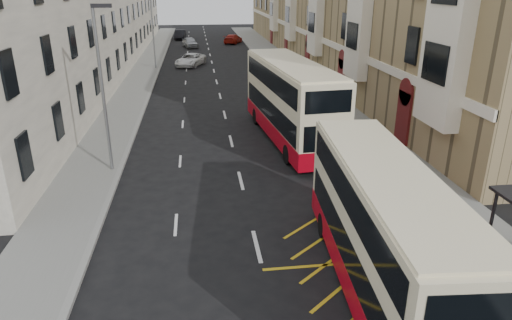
{
  "coord_description": "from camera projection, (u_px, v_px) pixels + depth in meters",
  "views": [
    {
      "loc": [
        -1.89,
        -10.29,
        9.01
      ],
      "look_at": [
        0.49,
        8.0,
        1.83
      ],
      "focal_mm": 32.0,
      "sensor_mm": 36.0,
      "label": 1
    }
  ],
  "objects": [
    {
      "name": "kerb_right",
      "position": [
        285.0,
        88.0,
        41.42
      ],
      "size": [
        0.25,
        120.0,
        0.15
      ],
      "primitive_type": "cube",
      "color": "gray",
      "rests_on": "ground"
    },
    {
      "name": "car_silver",
      "position": [
        190.0,
        42.0,
        67.64
      ],
      "size": [
        2.7,
        4.69,
        1.5
      ],
      "primitive_type": "imported",
      "rotation": [
        0.0,
        0.0,
        0.22
      ],
      "color": "#A7AAAE",
      "rests_on": "ground"
    },
    {
      "name": "kerb_left",
      "position": [
        150.0,
        92.0,
        39.98
      ],
      "size": [
        0.25,
        120.0,
        0.15
      ],
      "primitive_type": "cube",
      "color": "gray",
      "rests_on": "ground"
    },
    {
      "name": "street_lamp_near",
      "position": [
        103.0,
        81.0,
        21.65
      ],
      "size": [
        0.93,
        0.18,
        8.0
      ],
      "color": "gray",
      "rests_on": "pavement_left"
    },
    {
      "name": "double_decker_front",
      "position": [
        383.0,
        231.0,
        13.6
      ],
      "size": [
        3.12,
        10.45,
        4.11
      ],
      "rotation": [
        0.0,
        0.0,
        -0.07
      ],
      "color": "#F3E5B8",
      "rests_on": "ground"
    },
    {
      "name": "car_dark",
      "position": [
        180.0,
        35.0,
        77.58
      ],
      "size": [
        1.99,
        4.81,
        1.55
      ],
      "primitive_type": "imported",
      "rotation": [
        0.0,
        0.0,
        -0.08
      ],
      "color": "black",
      "rests_on": "ground"
    },
    {
      "name": "double_decker_rear",
      "position": [
        291.0,
        101.0,
        27.1
      ],
      "size": [
        3.84,
        12.14,
        4.76
      ],
      "rotation": [
        0.0,
        0.0,
        0.09
      ],
      "color": "#F3E5B8",
      "rests_on": "ground"
    },
    {
      "name": "pavement_left",
      "position": [
        133.0,
        92.0,
        39.8
      ],
      "size": [
        3.0,
        120.0,
        0.15
      ],
      "primitive_type": "cube",
      "color": "slate",
      "rests_on": "ground"
    },
    {
      "name": "guard_railing",
      "position": [
        402.0,
        195.0,
        18.76
      ],
      "size": [
        0.06,
        6.56,
        1.01
      ],
      "color": "red",
      "rests_on": "pavement_right"
    },
    {
      "name": "car_red",
      "position": [
        233.0,
        39.0,
        72.41
      ],
      "size": [
        3.63,
        5.25,
        1.41
      ],
      "primitive_type": "imported",
      "rotation": [
        0.0,
        0.0,
        2.76
      ],
      "color": "#A2180D",
      "rests_on": "ground"
    },
    {
      "name": "street_lamp_far",
      "position": [
        153.0,
        26.0,
        49.37
      ],
      "size": [
        0.93,
        0.18,
        8.0
      ],
      "color": "gray",
      "rests_on": "pavement_left"
    },
    {
      "name": "road_markings",
      "position": [
        212.0,
        63.0,
        54.59
      ],
      "size": [
        10.0,
        110.0,
        0.01
      ],
      "primitive_type": null,
      "color": "silver",
      "rests_on": "ground"
    },
    {
      "name": "pavement_right",
      "position": [
        306.0,
        88.0,
        41.66
      ],
      "size": [
        4.0,
        120.0,
        0.15
      ],
      "primitive_type": "cube",
      "color": "slate",
      "rests_on": "ground"
    },
    {
      "name": "white_van",
      "position": [
        190.0,
        60.0,
        52.63
      ],
      "size": [
        3.98,
        5.55,
        1.4
      ],
      "primitive_type": "imported",
      "rotation": [
        0.0,
        0.0,
        -0.37
      ],
      "color": "white",
      "rests_on": "ground"
    },
    {
      "name": "pedestrian_far",
      "position": [
        412.0,
        200.0,
        18.11
      ],
      "size": [
        1.02,
        0.73,
        1.6
      ],
      "primitive_type": "imported",
      "rotation": [
        0.0,
        0.0,
        2.74
      ],
      "color": "black",
      "rests_on": "pavement_right"
    },
    {
      "name": "terrace_left",
      "position": [
        90.0,
        7.0,
        51.07
      ],
      "size": [
        9.18,
        79.0,
        13.25
      ],
      "color": "silver",
      "rests_on": "ground"
    }
  ]
}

